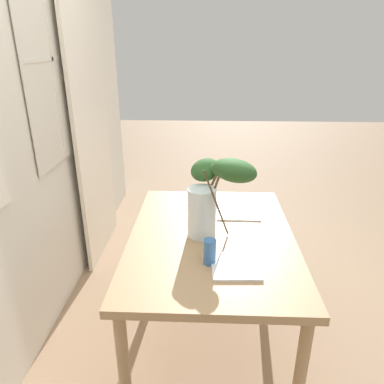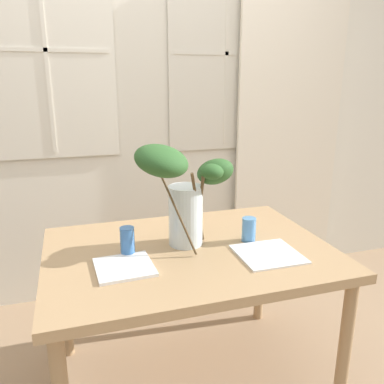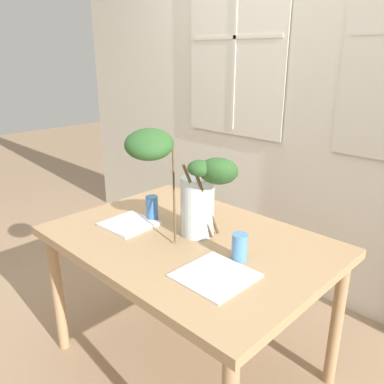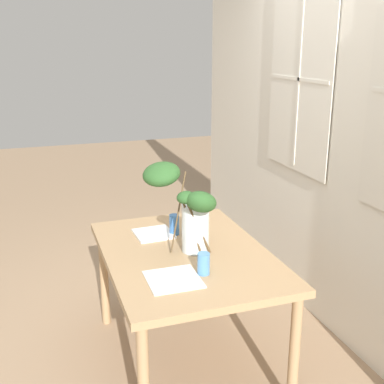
{
  "view_description": "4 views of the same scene",
  "coord_description": "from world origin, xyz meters",
  "views": [
    {
      "loc": [
        -1.77,
        0.04,
        1.73
      ],
      "look_at": [
        0.03,
        0.11,
        0.98
      ],
      "focal_mm": 33.37,
      "sensor_mm": 36.0,
      "label": 1
    },
    {
      "loc": [
        -0.48,
        -1.59,
        1.48
      ],
      "look_at": [
        0.05,
        0.11,
        0.97
      ],
      "focal_mm": 36.75,
      "sensor_mm": 36.0,
      "label": 2
    },
    {
      "loc": [
        1.17,
        -1.18,
        1.55
      ],
      "look_at": [
        -0.06,
        0.08,
        0.93
      ],
      "focal_mm": 36.69,
      "sensor_mm": 36.0,
      "label": 3
    },
    {
      "loc": [
        2.48,
        -0.81,
        1.9
      ],
      "look_at": [
        -0.02,
        0.05,
        1.09
      ],
      "focal_mm": 45.8,
      "sensor_mm": 36.0,
      "label": 4
    }
  ],
  "objects": [
    {
      "name": "drinking_glass_blue_left",
      "position": [
        -0.28,
        0.01,
        0.8
      ],
      "size": [
        0.06,
        0.06,
        0.13
      ],
      "primitive_type": "cylinder",
      "color": "#386BAD",
      "rests_on": "dining_table"
    },
    {
      "name": "drinking_glass_blue_right",
      "position": [
        0.3,
        0.0,
        0.79
      ],
      "size": [
        0.07,
        0.07,
        0.12
      ],
      "primitive_type": "cylinder",
      "color": "#4C84BC",
      "rests_on": "dining_table"
    },
    {
      "name": "plate_square_right",
      "position": [
        0.31,
        -0.17,
        0.74
      ],
      "size": [
        0.27,
        0.27,
        0.01
      ],
      "primitive_type": "cube",
      "rotation": [
        0.0,
        0.0,
        -0.01
      ],
      "color": "white",
      "rests_on": "dining_table"
    },
    {
      "name": "back_wall_with_windows",
      "position": [
        0.0,
        1.1,
        1.51
      ],
      "size": [
        4.62,
        0.14,
        3.02
      ],
      "color": "silver",
      "rests_on": "ground"
    },
    {
      "name": "vase_with_branches",
      "position": [
        -0.02,
        0.01,
        1.0
      ],
      "size": [
        0.55,
        0.41,
        0.52
      ],
      "color": "silver",
      "rests_on": "dining_table"
    },
    {
      "name": "ground",
      "position": [
        0.0,
        0.0,
        0.0
      ],
      "size": [
        14.0,
        14.0,
        0.0
      ],
      "primitive_type": "plane",
      "color": "#9E7F60"
    },
    {
      "name": "dining_table",
      "position": [
        0.0,
        0.0,
        0.66
      ],
      "size": [
        1.29,
        0.92,
        0.73
      ],
      "color": "tan",
      "rests_on": "ground"
    },
    {
      "name": "plate_square_left",
      "position": [
        -0.31,
        -0.11,
        0.74
      ],
      "size": [
        0.24,
        0.24,
        0.01
      ],
      "primitive_type": "cube",
      "rotation": [
        0.0,
        0.0,
        0.05
      ],
      "color": "white",
      "rests_on": "dining_table"
    }
  ]
}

